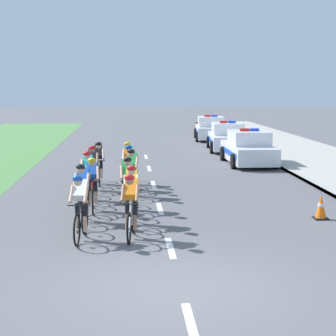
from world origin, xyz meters
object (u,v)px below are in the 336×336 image
at_px(police_car_third, 211,129).
at_px(cyclist_fourth, 132,193).
at_px(cyclist_second, 131,205).
at_px(police_car_nearest, 248,149).
at_px(cyclist_eighth, 132,172).
at_px(cyclist_tenth, 128,166).
at_px(cyclist_ninth, 93,167).
at_px(cyclist_twelfth, 129,162).
at_px(cyclist_sixth, 127,182).
at_px(cyclist_fifth, 92,183).
at_px(cyclist_third, 83,191).
at_px(traffic_cone_near, 321,207).
at_px(cyclist_eleventh, 99,162).
at_px(police_car_second, 227,138).
at_px(cyclist_lead, 80,206).
at_px(cyclist_seventh, 88,175).

bearing_deg(police_car_third, cyclist_fourth, -103.09).
height_order(cyclist_second, police_car_nearest, police_car_nearest).
xyz_separation_m(cyclist_eighth, cyclist_tenth, (-0.12, 1.19, 0.00)).
height_order(cyclist_ninth, cyclist_twelfth, same).
bearing_deg(cyclist_sixth, cyclist_tenth, 89.15).
height_order(cyclist_fifth, police_car_nearest, police_car_nearest).
height_order(cyclist_third, traffic_cone_near, cyclist_third).
bearing_deg(traffic_cone_near, cyclist_tenth, 137.07).
height_order(cyclist_eighth, traffic_cone_near, cyclist_eighth).
height_order(cyclist_fourth, cyclist_eleventh, same).
xyz_separation_m(cyclist_fourth, cyclist_sixth, (-0.11, 1.68, 0.00)).
distance_m(cyclist_second, cyclist_third, 2.14).
xyz_separation_m(cyclist_ninth, cyclist_eleventh, (0.14, 1.22, 0.00)).
relative_size(cyclist_second, police_car_second, 0.38).
xyz_separation_m(cyclist_eighth, traffic_cone_near, (4.86, -3.44, -0.48)).
relative_size(cyclist_lead, cyclist_fourth, 1.00).
bearing_deg(cyclist_tenth, cyclist_eighth, -84.38).
bearing_deg(police_car_second, cyclist_seventh, -116.44).
bearing_deg(cyclist_eleventh, cyclist_twelfth, -7.02).
relative_size(cyclist_sixth, cyclist_twelfth, 1.00).
distance_m(cyclist_second, cyclist_seventh, 4.72).
bearing_deg(cyclist_eighth, cyclist_tenth, 95.62).
bearing_deg(cyclist_twelfth, cyclist_fourth, -89.43).
bearing_deg(cyclist_third, police_car_nearest, 58.23).
bearing_deg(cyclist_sixth, cyclist_ninth, 109.98).
bearing_deg(cyclist_sixth, police_car_third, 75.60).
height_order(cyclist_eleventh, police_car_third, police_car_third).
bearing_deg(cyclist_seventh, cyclist_third, -88.77).
relative_size(cyclist_third, cyclist_fifth, 1.00).
relative_size(cyclist_fifth, police_car_second, 0.38).
bearing_deg(police_car_nearest, cyclist_lead, -117.47).
height_order(cyclist_second, cyclist_seventh, same).
distance_m(cyclist_tenth, police_car_second, 12.58).
height_order(cyclist_eighth, police_car_third, police_car_third).
height_order(cyclist_tenth, police_car_third, police_car_third).
height_order(cyclist_third, police_car_nearest, police_car_nearest).
distance_m(cyclist_lead, cyclist_fourth, 1.88).
bearing_deg(cyclist_sixth, cyclist_seventh, 129.20).
bearing_deg(cyclist_lead, cyclist_ninth, 90.83).
distance_m(cyclist_sixth, cyclist_tenth, 3.15).
relative_size(cyclist_second, cyclist_twelfth, 1.00).
bearing_deg(cyclist_eighth, cyclist_ninth, 138.30).
height_order(cyclist_sixth, cyclist_eleventh, same).
relative_size(police_car_second, traffic_cone_near, 7.05).
bearing_deg(police_car_third, cyclist_eighth, -105.37).
relative_size(cyclist_eighth, police_car_third, 0.38).
height_order(cyclist_seventh, police_car_nearest, police_car_nearest).
xyz_separation_m(cyclist_third, traffic_cone_near, (6.15, -0.15, -0.48)).
relative_size(police_car_nearest, police_car_second, 0.98).
xyz_separation_m(cyclist_sixth, cyclist_tenth, (0.05, 3.15, 0.00)).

